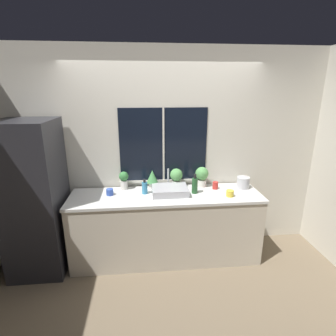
{
  "coord_description": "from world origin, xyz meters",
  "views": [
    {
      "loc": [
        -0.28,
        -2.73,
        2.18
      ],
      "look_at": [
        0.03,
        0.31,
        1.25
      ],
      "focal_mm": 28.0,
      "sensor_mm": 36.0,
      "label": 1
    }
  ],
  "objects_px": {
    "potted_plant_far_right": "(202,176)",
    "bottle_tall": "(195,185)",
    "soap_bottle": "(145,188)",
    "kettle": "(243,182)",
    "sink": "(170,190)",
    "mug_yellow": "(230,193)",
    "mug_blue": "(110,192)",
    "mug_red": "(215,185)",
    "potted_plant_center_left": "(152,178)",
    "potted_plant_far_left": "(124,179)",
    "potted_plant_center_right": "(176,177)",
    "refrigerator": "(35,199)"
  },
  "relations": [
    {
      "from": "mug_red",
      "to": "kettle",
      "type": "bearing_deg",
      "value": -0.54
    },
    {
      "from": "refrigerator",
      "to": "potted_plant_center_right",
      "type": "relative_size",
      "value": 7.1
    },
    {
      "from": "sink",
      "to": "potted_plant_far_left",
      "type": "xyz_separation_m",
      "value": [
        -0.59,
        0.21,
        0.09
      ]
    },
    {
      "from": "sink",
      "to": "mug_blue",
      "type": "bearing_deg",
      "value": 177.91
    },
    {
      "from": "mug_red",
      "to": "kettle",
      "type": "relative_size",
      "value": 0.58
    },
    {
      "from": "potted_plant_far_left",
      "to": "potted_plant_center_left",
      "type": "xyz_separation_m",
      "value": [
        0.38,
        0.0,
        0.01
      ]
    },
    {
      "from": "mug_yellow",
      "to": "soap_bottle",
      "type": "bearing_deg",
      "value": 169.5
    },
    {
      "from": "potted_plant_far_left",
      "to": "mug_blue",
      "type": "xyz_separation_m",
      "value": [
        -0.17,
        -0.19,
        -0.1
      ]
    },
    {
      "from": "mug_yellow",
      "to": "potted_plant_center_right",
      "type": "bearing_deg",
      "value": 148.81
    },
    {
      "from": "refrigerator",
      "to": "mug_red",
      "type": "relative_size",
      "value": 19.05
    },
    {
      "from": "sink",
      "to": "potted_plant_center_left",
      "type": "relative_size",
      "value": 1.8
    },
    {
      "from": "refrigerator",
      "to": "potted_plant_far_right",
      "type": "xyz_separation_m",
      "value": [
        2.08,
        0.28,
        0.13
      ]
    },
    {
      "from": "potted_plant_far_left",
      "to": "bottle_tall",
      "type": "distance_m",
      "value": 0.93
    },
    {
      "from": "sink",
      "to": "potted_plant_far_right",
      "type": "xyz_separation_m",
      "value": [
        0.46,
        0.21,
        0.11
      ]
    },
    {
      "from": "soap_bottle",
      "to": "mug_yellow",
      "type": "bearing_deg",
      "value": -10.5
    },
    {
      "from": "sink",
      "to": "kettle",
      "type": "xyz_separation_m",
      "value": [
        1.0,
        0.1,
        0.04
      ]
    },
    {
      "from": "sink",
      "to": "soap_bottle",
      "type": "xyz_separation_m",
      "value": [
        -0.32,
        0.03,
        0.03
      ]
    },
    {
      "from": "potted_plant_center_left",
      "to": "soap_bottle",
      "type": "distance_m",
      "value": 0.22
    },
    {
      "from": "refrigerator",
      "to": "potted_plant_center_right",
      "type": "distance_m",
      "value": 1.76
    },
    {
      "from": "potted_plant_center_left",
      "to": "mug_yellow",
      "type": "height_order",
      "value": "potted_plant_center_left"
    },
    {
      "from": "sink",
      "to": "kettle",
      "type": "bearing_deg",
      "value": 5.73
    },
    {
      "from": "potted_plant_far_left",
      "to": "potted_plant_center_right",
      "type": "xyz_separation_m",
      "value": [
        0.7,
        0.0,
        0.01
      ]
    },
    {
      "from": "soap_bottle",
      "to": "bottle_tall",
      "type": "distance_m",
      "value": 0.64
    },
    {
      "from": "soap_bottle",
      "to": "mug_red",
      "type": "relative_size",
      "value": 1.98
    },
    {
      "from": "mug_yellow",
      "to": "kettle",
      "type": "height_order",
      "value": "kettle"
    },
    {
      "from": "potted_plant_far_right",
      "to": "bottle_tall",
      "type": "relative_size",
      "value": 1.08
    },
    {
      "from": "soap_bottle",
      "to": "bottle_tall",
      "type": "relative_size",
      "value": 0.76
    },
    {
      "from": "sink",
      "to": "bottle_tall",
      "type": "xyz_separation_m",
      "value": [
        0.32,
        -0.01,
        0.06
      ]
    },
    {
      "from": "potted_plant_far_left",
      "to": "potted_plant_center_right",
      "type": "distance_m",
      "value": 0.7
    },
    {
      "from": "potted_plant_far_left",
      "to": "mug_yellow",
      "type": "distance_m",
      "value": 1.37
    },
    {
      "from": "bottle_tall",
      "to": "mug_blue",
      "type": "distance_m",
      "value": 1.07
    },
    {
      "from": "mug_red",
      "to": "potted_plant_far_right",
      "type": "bearing_deg",
      "value": 145.55
    },
    {
      "from": "potted_plant_center_left",
      "to": "kettle",
      "type": "bearing_deg",
      "value": -5.41
    },
    {
      "from": "soap_bottle",
      "to": "kettle",
      "type": "xyz_separation_m",
      "value": [
        1.31,
        0.07,
        0.0
      ]
    },
    {
      "from": "potted_plant_far_left",
      "to": "mug_red",
      "type": "xyz_separation_m",
      "value": [
        1.21,
        -0.11,
        -0.09
      ]
    },
    {
      "from": "bottle_tall",
      "to": "kettle",
      "type": "xyz_separation_m",
      "value": [
        0.68,
        0.11,
        -0.02
      ]
    },
    {
      "from": "mug_blue",
      "to": "mug_yellow",
      "type": "height_order",
      "value": "same"
    },
    {
      "from": "potted_plant_far_left",
      "to": "kettle",
      "type": "bearing_deg",
      "value": -4.13
    },
    {
      "from": "bottle_tall",
      "to": "mug_yellow",
      "type": "xyz_separation_m",
      "value": [
        0.41,
        -0.15,
        -0.07
      ]
    },
    {
      "from": "kettle",
      "to": "sink",
      "type": "bearing_deg",
      "value": -174.27
    },
    {
      "from": "mug_blue",
      "to": "mug_red",
      "type": "bearing_deg",
      "value": 3.17
    },
    {
      "from": "refrigerator",
      "to": "mug_yellow",
      "type": "xyz_separation_m",
      "value": [
        2.35,
        -0.09,
        0.01
      ]
    },
    {
      "from": "mug_yellow",
      "to": "potted_plant_far_right",
      "type": "bearing_deg",
      "value": 126.05
    },
    {
      "from": "potted_plant_far_left",
      "to": "mug_yellow",
      "type": "relative_size",
      "value": 2.57
    },
    {
      "from": "refrigerator",
      "to": "potted_plant_far_right",
      "type": "distance_m",
      "value": 2.1
    },
    {
      "from": "soap_bottle",
      "to": "kettle",
      "type": "distance_m",
      "value": 1.32
    },
    {
      "from": "potted_plant_center_left",
      "to": "potted_plant_center_right",
      "type": "relative_size",
      "value": 0.95
    },
    {
      "from": "potted_plant_far_right",
      "to": "mug_red",
      "type": "distance_m",
      "value": 0.22
    },
    {
      "from": "potted_plant_center_left",
      "to": "potted_plant_far_right",
      "type": "height_order",
      "value": "potted_plant_far_right"
    },
    {
      "from": "bottle_tall",
      "to": "sink",
      "type": "bearing_deg",
      "value": 177.4
    }
  ]
}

